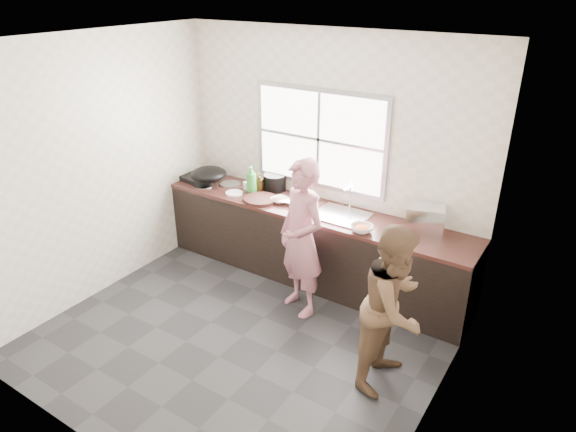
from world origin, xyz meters
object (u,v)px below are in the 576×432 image
Objects in this scene: black_pot at (275,182)px; glass_jar at (246,185)px; bottle_green at (251,179)px; person_side at (394,307)px; bowl_mince at (280,200)px; burner at (198,177)px; bottle_brown_short at (270,182)px; plate_food at (234,193)px; bottle_brown_tall at (259,182)px; bowl_crabs at (362,229)px; dish_rack at (425,219)px; wok at (209,174)px; cutting_board at (261,199)px; bowl_held at (360,228)px; pot_lid_right at (230,184)px; pot_lid_left at (204,185)px; woman at (301,244)px.

black_pot is 0.35m from glass_jar.
bottle_green reaches higher than black_pot.
bowl_mince is (-1.78, 0.99, 0.16)m from person_side.
bottle_brown_short is at bearing 13.59° from burner.
plate_food is 0.51× the size of burner.
glass_jar is (-0.16, -0.05, -0.06)m from bottle_brown_tall.
bowl_crabs is at bearing -17.38° from bottle_brown_short.
bottle_brown_short is 0.45× the size of dish_rack.
bottle_brown_tall reaches higher than bowl_crabs.
wok is (-0.60, -0.19, 0.04)m from bottle_brown_tall.
bowl_mince is at bearing 1.89° from wok.
cutting_board is at bearing -32.62° from bottle_green.
bottle_brown_short reaches higher than plate_food.
bottle_green reaches higher than plate_food.
bowl_mince is 1.61m from dish_rack.
bowl_crabs is (-0.70, 0.83, 0.17)m from person_side.
burner is 1.07× the size of dish_rack.
burner is at bearing 175.00° from bowl_held.
pot_lid_right is (-0.24, 0.01, -0.04)m from glass_jar.
dish_rack reaches higher than bowl_mince.
person_side is 1.10m from bowl_crabs.
black_pot is 0.29m from bottle_green.
bowl_held is at bearing -164.94° from dish_rack.
bottle_brown_short is 0.64× the size of pot_lid_right.
cutting_board is 1.28m from bowl_crabs.
bowl_crabs is 1.66m from glass_jar.
bottle_green reaches higher than pot_lid_right.
burner is at bearing 166.25° from dish_rack.
wok reaches higher than bottle_brown_short.
dish_rack reaches higher than bottle_brown_short.
plate_food is 2.19m from dish_rack.
glass_jar is at bearing 22.37° from pot_lid_left.
bottle_brown_tall is (-1.46, 0.31, 0.07)m from bowl_held.
wok is at bearing 176.65° from bowl_held.
person_side is 2.81m from pot_lid_right.
bottle_brown_tall is 0.70m from pot_lid_left.
bottle_green is 0.76× the size of wok.
black_pot reaches higher than bowl_mince.
black_pot is 1.85m from dish_rack.
person_side is 8.00× the size of bowl_held.
person_side reaches higher than pot_lid_left.
wok is at bearing -142.69° from pot_lid_right.
glass_jar is 0.25m from pot_lid_right.
cutting_board is at bearing -51.47° from bottle_brown_tall.
woman reaches higher than bottle_brown_short.
plate_food is 0.47× the size of wok.
bowl_held is at bearing 43.50° from person_side.
bottle_green is at bearing 171.87° from bowl_held.
cutting_board is at bearing 172.06° from dish_rack.
bowl_held is at bearing -17.16° from bottle_brown_short.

